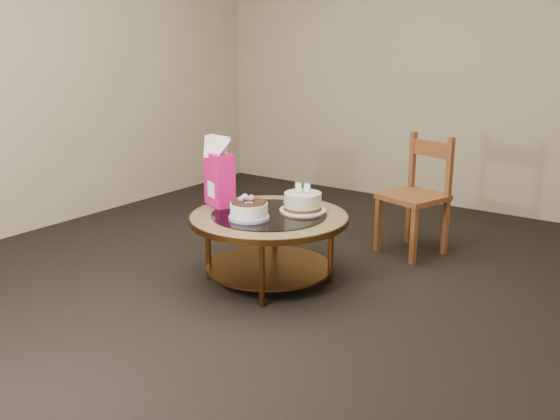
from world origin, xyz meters
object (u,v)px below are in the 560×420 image
Objects in this scene: cream_cake at (303,202)px; gift_bag at (219,172)px; coffee_table at (269,226)px; dining_chair at (417,195)px; decorated_cake at (249,211)px.

cream_cake is 0.66× the size of gift_bag.
coffee_table is 1.18× the size of dining_chair.
dining_chair is (0.94, 1.09, -0.25)m from gift_bag.
decorated_cake is 1.37m from dining_chair.
gift_bag is at bearing 157.72° from decorated_cake.
cream_cake is 0.59m from gift_bag.
cream_cake is (0.18, 0.34, 0.01)m from decorated_cake.
gift_bag is at bearing -113.11° from dining_chair.
cream_cake is at bearing 52.02° from coffee_table.
coffee_table is at bearing 26.03° from gift_bag.
coffee_table is 3.40× the size of cream_cake.
gift_bag reaches higher than cream_cake.
cream_cake is (0.14, 0.18, 0.14)m from coffee_table.
coffee_table is 1.21m from dining_chair.
cream_cake is at bearing 62.62° from decorated_cake.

